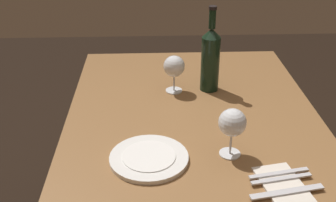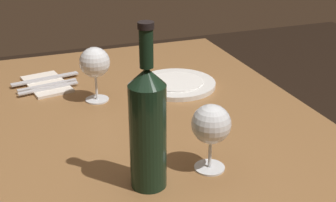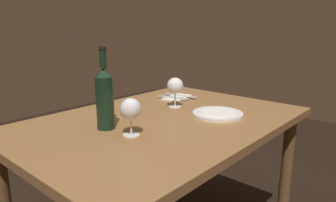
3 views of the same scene
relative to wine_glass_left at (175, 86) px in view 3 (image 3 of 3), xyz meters
The scene contains 9 objects.
dining_table 0.30m from the wine_glass_left, 155.78° to the right, with size 1.30×0.90×0.74m.
wine_glass_left is the anchor object (origin of this frame).
wine_glass_right 0.46m from the wine_glass_left, 161.34° to the right, with size 0.08×0.08×0.15m.
wine_bottle 0.45m from the wine_glass_left, behind, with size 0.07×0.07×0.34m.
dinner_plate 0.27m from the wine_glass_left, 85.47° to the right, with size 0.24×0.24×0.02m.
folded_napkin 0.23m from the wine_glass_left, 36.57° to the left, with size 0.21×0.14×0.01m.
fork_inner 0.21m from the wine_glass_left, 41.24° to the left, with size 0.05×0.18×0.00m.
fork_outer 0.19m from the wine_glass_left, 46.97° to the left, with size 0.05×0.18×0.00m.
table_knife 0.25m from the wine_glass_left, 32.06° to the left, with size 0.06×0.21×0.00m.
Camera 3 is at (-1.01, -0.92, 1.16)m, focal length 33.39 mm.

